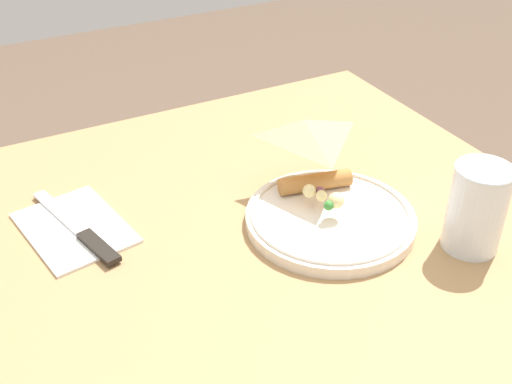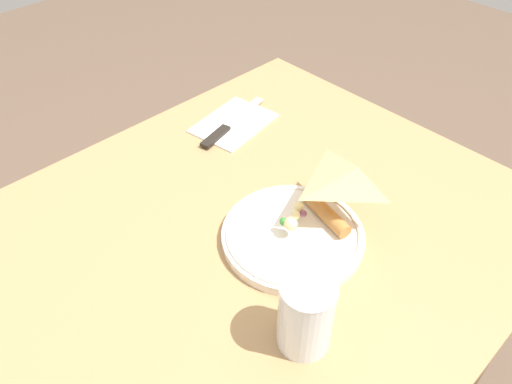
# 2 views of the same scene
# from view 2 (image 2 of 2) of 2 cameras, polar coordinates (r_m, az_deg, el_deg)

# --- Properties ---
(dining_table) EXTENTS (0.94, 0.76, 0.72)m
(dining_table) POSITION_cam_2_polar(r_m,az_deg,el_deg) (0.89, -1.39, -10.11)
(dining_table) COLOR #A87F51
(dining_table) RESTS_ON ground_plane
(plate_pizza) EXTENTS (0.23, 0.23, 0.05)m
(plate_pizza) POSITION_cam_2_polar(r_m,az_deg,el_deg) (0.79, 4.46, -4.63)
(plate_pizza) COLOR silver
(plate_pizza) RESTS_ON dining_table
(milk_glass) EXTENTS (0.07, 0.07, 0.12)m
(milk_glass) POSITION_cam_2_polar(r_m,az_deg,el_deg) (0.65, 5.66, -14.05)
(milk_glass) COLOR white
(milk_glass) RESTS_ON dining_table
(napkin_folded) EXTENTS (0.18, 0.14, 0.00)m
(napkin_folded) POSITION_cam_2_polar(r_m,az_deg,el_deg) (1.04, -2.57, 7.88)
(napkin_folded) COLOR white
(napkin_folded) RESTS_ON dining_table
(butter_knife) EXTENTS (0.21, 0.07, 0.01)m
(butter_knife) POSITION_cam_2_polar(r_m,az_deg,el_deg) (1.03, -2.92, 7.80)
(butter_knife) COLOR black
(butter_knife) RESTS_ON napkin_folded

